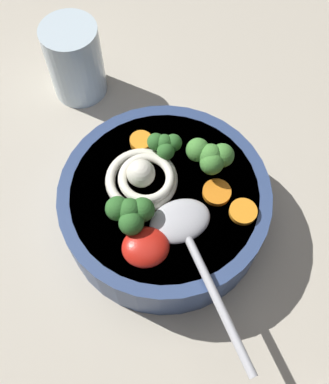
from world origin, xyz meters
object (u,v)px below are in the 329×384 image
(soup_bowl, at_px, (164,205))
(drinking_glass, at_px, (75,61))
(soup_spoon, at_px, (186,233))
(noodle_pile, at_px, (143,178))

(soup_bowl, relative_size, drinking_glass, 2.17)
(soup_bowl, xyz_separation_m, soup_spoon, (0.01, -0.05, 0.04))
(drinking_glass, bearing_deg, soup_spoon, -69.99)
(noodle_pile, relative_size, soup_spoon, 0.46)
(soup_spoon, bearing_deg, noodle_pile, -167.16)
(soup_bowl, distance_m, drinking_glass, 0.22)
(noodle_pile, relative_size, drinking_glass, 0.81)
(soup_bowl, bearing_deg, drinking_glass, 111.47)
(noodle_pile, height_order, drinking_glass, drinking_glass)
(noodle_pile, bearing_deg, drinking_glass, 107.56)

